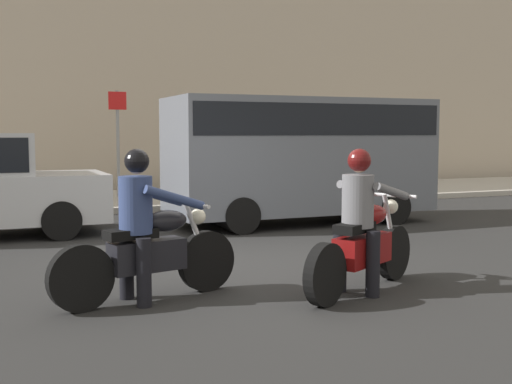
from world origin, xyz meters
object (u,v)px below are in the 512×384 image
object	(u,v)px
parked_van_slate_gray	(300,151)
street_sign_post	(118,133)
motorcycle_with_rider_denim_blue	(146,239)
motorcycle_with_rider_gray	(362,234)
pedestrian_bystander	(207,157)

from	to	relation	value
parked_van_slate_gray	street_sign_post	size ratio (longest dim) A/B	1.90
motorcycle_with_rider_denim_blue	motorcycle_with_rider_gray	size ratio (longest dim) A/B	1.06
motorcycle_with_rider_gray	street_sign_post	bearing A→B (deg)	93.65
motorcycle_with_rider_gray	pedestrian_bystander	xyz separation A→B (m)	(1.66, 10.30, 0.46)
street_sign_post	motorcycle_with_rider_gray	bearing A→B (deg)	-86.35
motorcycle_with_rider_gray	pedestrian_bystander	world-z (taller)	pedestrian_bystander
motorcycle_with_rider_gray	pedestrian_bystander	size ratio (longest dim) A/B	1.19
motorcycle_with_rider_denim_blue	street_sign_post	distance (m)	9.96
parked_van_slate_gray	street_sign_post	world-z (taller)	street_sign_post
street_sign_post	pedestrian_bystander	world-z (taller)	street_sign_post
motorcycle_with_rider_denim_blue	pedestrian_bystander	bearing A→B (deg)	68.20
motorcycle_with_rider_denim_blue	street_sign_post	world-z (taller)	street_sign_post
street_sign_post	pedestrian_bystander	xyz separation A→B (m)	(2.32, -0.00, -0.63)
motorcycle_with_rider_gray	street_sign_post	distance (m)	10.38
street_sign_post	motorcycle_with_rider_denim_blue	bearing A→B (deg)	-99.25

